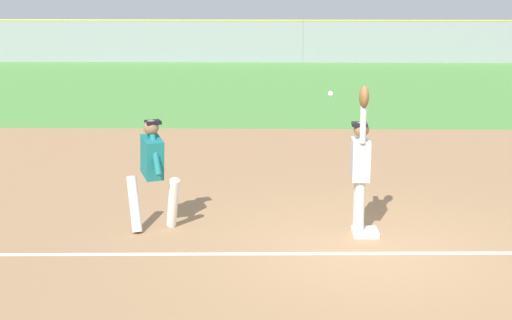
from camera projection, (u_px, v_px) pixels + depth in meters
ground_plane at (367, 248)px, 10.85m from camera, size 73.40×73.40×0.00m
outfield_grass at (311, 87)px, 26.09m from camera, size 54.15×14.42×0.01m
chalk_foul_line at (86, 254)px, 10.62m from camera, size 12.00×0.44×0.01m
first_base at (365, 232)px, 11.41m from camera, size 0.39×0.39×0.08m
fielder at (360, 162)px, 11.20m from camera, size 0.28×0.89×2.28m
runner at (153, 167)px, 11.39m from camera, size 0.88×0.81×1.72m
baseball at (331, 94)px, 11.36m from camera, size 0.07×0.07×0.07m
outfield_fence at (303, 41)px, 32.87m from camera, size 54.23×0.08×1.85m
parked_car_white at (141, 39)px, 37.17m from camera, size 4.41×2.13×1.25m
parked_car_black at (238, 40)px, 36.41m from camera, size 4.40×2.12×1.25m
parked_car_blue at (330, 40)px, 36.23m from camera, size 4.43×2.18×1.25m
parked_car_silver at (422, 39)px, 36.88m from camera, size 4.42×2.16×1.25m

